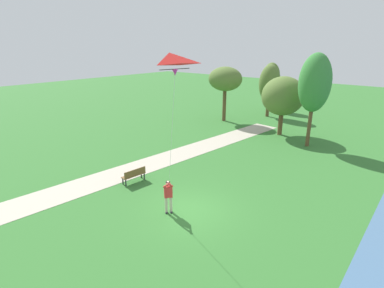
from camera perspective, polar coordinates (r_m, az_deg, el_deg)
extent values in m
plane|color=#33702D|center=(15.60, -0.42, -12.49)|extent=(120.00, 120.00, 0.00)
cube|color=#B7AD99|center=(20.86, -10.05, -4.46)|extent=(5.55, 32.08, 0.02)
cube|color=#232328|center=(15.45, -3.98, -12.73)|extent=(0.26, 0.24, 0.06)
cylinder|color=beige|center=(15.26, -4.03, -11.34)|extent=(0.14, 0.14, 0.82)
cube|color=#232328|center=(15.43, -4.89, -12.81)|extent=(0.26, 0.24, 0.06)
cylinder|color=beige|center=(15.23, -4.94, -11.42)|extent=(0.14, 0.14, 0.82)
cube|color=red|center=(14.91, -4.55, -9.01)|extent=(0.42, 0.45, 0.60)
sphere|color=#DBB28E|center=(14.70, -4.60, -7.42)|extent=(0.22, 0.22, 0.22)
ellipsoid|color=black|center=(14.70, -4.61, -7.26)|extent=(0.32, 0.32, 0.13)
cylinder|color=red|center=(14.52, -4.13, -7.80)|extent=(0.30, 0.55, 0.43)
cylinder|color=red|center=(14.50, -4.83, -7.85)|extent=(0.56, 0.18, 0.43)
sphere|color=#DBB28E|center=(14.31, -4.41, -7.64)|extent=(0.10, 0.10, 0.10)
pyramid|color=red|center=(10.70, -4.31, 15.05)|extent=(0.89, 1.42, 0.41)
cone|color=#E02D9E|center=(10.46, -3.26, 13.46)|extent=(0.23, 0.23, 0.22)
cylinder|color=black|center=(10.45, -3.27, 14.06)|extent=(0.26, 1.23, 0.02)
cylinder|color=silver|center=(12.19, -3.93, 1.14)|extent=(1.95, 1.54, 5.33)
cube|color=brown|center=(18.70, -11.08, -5.81)|extent=(0.59, 1.54, 0.05)
cube|color=brown|center=(18.46, -10.79, -5.36)|extent=(0.19, 1.50, 0.40)
cube|color=#2D2D33|center=(18.60, -13.03, -6.86)|extent=(0.07, 0.07, 0.45)
cube|color=#2D2D33|center=(18.35, -12.50, -7.18)|extent=(0.07, 0.07, 0.45)
cube|color=#2D2D33|center=(19.25, -9.65, -5.74)|extent=(0.07, 0.07, 0.45)
cube|color=#2D2D33|center=(19.01, -9.09, -6.03)|extent=(0.07, 0.07, 0.45)
cylinder|color=brown|center=(33.10, 6.18, 7.53)|extent=(0.38, 0.38, 3.67)
ellipsoid|color=#567033|center=(32.70, 6.34, 12.23)|extent=(3.72, 3.20, 2.55)
cylinder|color=brown|center=(26.22, 21.46, 3.38)|extent=(0.29, 0.29, 3.58)
ellipsoid|color=#387F38|center=(25.62, 22.35, 10.72)|extent=(2.48, 2.34, 4.58)
cylinder|color=brown|center=(40.19, 14.54, 8.53)|extent=(0.28, 0.28, 3.06)
ellipsoid|color=#567033|center=(39.84, 14.85, 12.37)|extent=(2.13, 1.92, 3.37)
cylinder|color=brown|center=(36.21, 14.23, 6.94)|extent=(0.38, 0.38, 2.34)
ellipsoid|color=#567033|center=(35.80, 14.56, 11.10)|extent=(2.41, 2.31, 4.23)
cylinder|color=brown|center=(28.96, 16.51, 4.03)|extent=(0.41, 0.41, 2.40)
ellipsoid|color=#567033|center=(28.49, 16.95, 8.75)|extent=(3.77, 3.97, 3.49)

